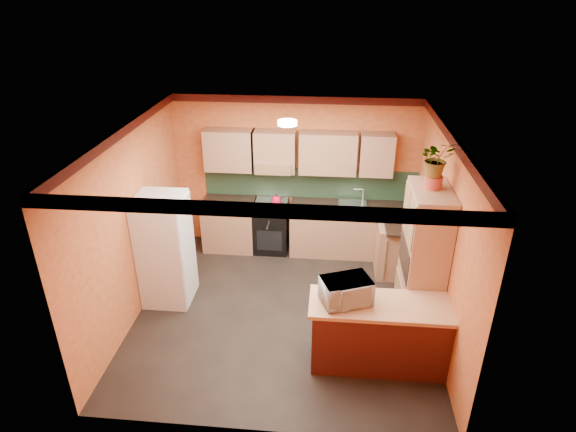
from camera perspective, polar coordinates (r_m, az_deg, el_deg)
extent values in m
plane|color=black|center=(7.22, -0.52, -11.18)|extent=(4.20, 4.20, 0.00)
cube|color=white|center=(5.97, -0.63, 9.83)|extent=(4.20, 4.20, 0.04)
cube|color=orange|center=(8.39, 0.90, 5.05)|extent=(4.20, 0.04, 2.70)
cube|color=orange|center=(4.75, -3.24, -13.63)|extent=(4.20, 0.04, 2.70)
cube|color=orange|center=(7.00, -17.94, -0.85)|extent=(0.04, 4.20, 2.70)
cube|color=orange|center=(6.63, 17.81, -2.40)|extent=(0.04, 4.20, 2.70)
cube|color=#1F3A26|center=(8.42, 2.58, 3.91)|extent=(3.70, 0.02, 0.53)
cube|color=#1F3A26|center=(7.93, 15.70, 1.41)|extent=(0.02, 1.40, 0.53)
cube|color=tan|center=(8.07, 1.54, 7.56)|extent=(3.10, 0.34, 0.70)
cylinder|color=white|center=(6.55, -0.08, 10.98)|extent=(0.26, 0.26, 0.06)
cube|color=tan|center=(8.48, 2.22, -1.48)|extent=(3.65, 0.60, 0.88)
cube|color=black|center=(8.28, 2.28, 1.34)|extent=(3.65, 0.62, 0.04)
cube|color=black|center=(8.52, -1.97, -1.21)|extent=(0.58, 0.58, 0.91)
cube|color=silver|center=(8.26, 7.66, 1.33)|extent=(0.48, 0.40, 0.03)
cube|color=tan|center=(8.03, 13.26, -3.95)|extent=(0.60, 0.80, 0.88)
cube|color=black|center=(7.82, 13.61, -1.03)|extent=(0.62, 0.80, 0.04)
cube|color=white|center=(7.24, -14.35, -3.89)|extent=(0.68, 0.66, 1.70)
cube|color=tan|center=(6.56, 15.63, -5.43)|extent=(0.48, 0.90, 2.10)
cylinder|color=#AB3629|center=(6.11, 16.83, 3.89)|extent=(0.22, 0.22, 0.16)
imported|color=tan|center=(6.00, 17.20, 6.54)|extent=(0.47, 0.43, 0.44)
cube|color=#551713|center=(6.22, 11.49, -13.83)|extent=(1.80, 0.55, 0.88)
cube|color=tan|center=(5.93, 11.89, -10.38)|extent=(1.90, 0.65, 0.05)
imported|color=white|center=(5.78, 6.87, -8.80)|extent=(0.67, 0.57, 0.31)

